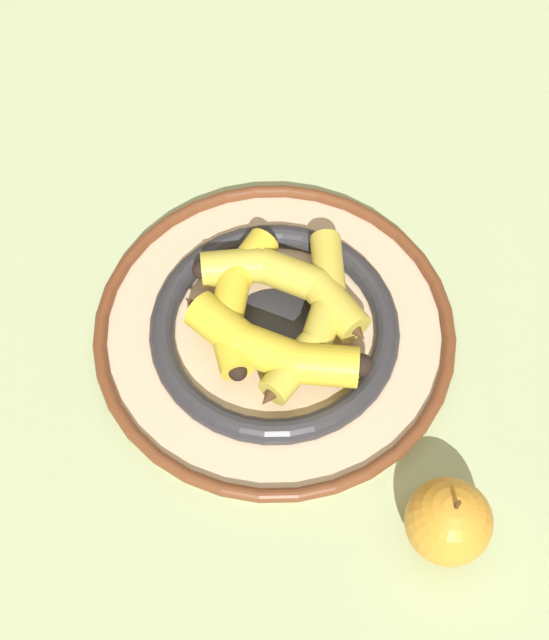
{
  "coord_description": "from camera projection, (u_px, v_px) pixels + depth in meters",
  "views": [
    {
      "loc": [
        -0.31,
        -0.3,
        0.79
      ],
      "look_at": [
        -0.02,
        0.04,
        0.04
      ],
      "focal_mm": 50.0,
      "sensor_mm": 36.0,
      "label": 1
    }
  ],
  "objects": [
    {
      "name": "banana_d",
      "position": [
        237.0,
        299.0,
        0.87
      ],
      "size": [
        0.15,
        0.12,
        0.03
      ],
      "rotation": [
        0.0,
        0.0,
        10.14
      ],
      "color": "yellow",
      "rests_on": "decorative_bowl"
    },
    {
      "name": "decorative_bowl",
      "position": [
        275.0,
        330.0,
        0.89
      ],
      "size": [
        0.36,
        0.36,
        0.03
      ],
      "color": "beige",
      "rests_on": "ground_plane"
    },
    {
      "name": "apple",
      "position": [
        449.0,
        521.0,
        0.77
      ],
      "size": [
        0.08,
        0.08,
        0.09
      ],
      "color": "gold",
      "rests_on": "ground_plane"
    },
    {
      "name": "banana_b",
      "position": [
        314.0,
        319.0,
        0.86
      ],
      "size": [
        0.19,
        0.12,
        0.03
      ],
      "rotation": [
        0.0,
        0.0,
        6.84
      ],
      "color": "gold",
      "rests_on": "decorative_bowl"
    },
    {
      "name": "banana_c",
      "position": [
        289.0,
        283.0,
        0.88
      ],
      "size": [
        0.1,
        0.18,
        0.04
      ],
      "rotation": [
        0.0,
        0.0,
        8.29
      ],
      "color": "gold",
      "rests_on": "decorative_bowl"
    },
    {
      "name": "banana_a",
      "position": [
        268.0,
        346.0,
        0.84
      ],
      "size": [
        0.11,
        0.18,
        0.04
      ],
      "rotation": [
        0.0,
        0.0,
        5.17
      ],
      "color": "yellow",
      "rests_on": "decorative_bowl"
    },
    {
      "name": "ground_plane",
      "position": [
        316.0,
        349.0,
        0.9
      ],
      "size": [
        2.8,
        2.8,
        0.0
      ],
      "primitive_type": "plane",
      "color": "#B2C693"
    }
  ]
}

